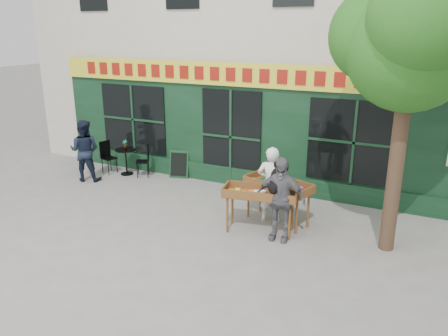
{
  "coord_description": "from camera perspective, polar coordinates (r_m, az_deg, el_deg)",
  "views": [
    {
      "loc": [
        4.8,
        -8.0,
        4.11
      ],
      "look_at": [
        0.67,
        0.5,
        1.09
      ],
      "focal_mm": 35.0,
      "sensor_mm": 36.0,
      "label": 1
    }
  ],
  "objects": [
    {
      "name": "potted_plant",
      "position": [
        12.98,
        -12.81,
        3.0
      ],
      "size": [
        0.15,
        0.1,
        0.28
      ],
      "primitive_type": "imported",
      "rotation": [
        0.0,
        0.0,
        0.01
      ],
      "color": "gray",
      "rests_on": "bistro_table"
    },
    {
      "name": "man_right",
      "position": [
        8.8,
        7.35,
        -4.04
      ],
      "size": [
        1.04,
        0.47,
        1.74
      ],
      "primitive_type": "imported",
      "rotation": [
        0.0,
        0.0,
        0.05
      ],
      "color": "#57575C",
      "rests_on": "ground"
    },
    {
      "name": "bistro_chair_right",
      "position": [
        12.78,
        -10.23,
        1.3
      ],
      "size": [
        0.5,
        0.5,
        0.95
      ],
      "rotation": [
        0.0,
        0.0,
        -1.04
      ],
      "color": "black",
      "rests_on": "ground"
    },
    {
      "name": "dog",
      "position": [
        8.76,
        6.86,
        -1.19
      ],
      "size": [
        0.44,
        0.65,
        0.6
      ],
      "primitive_type": null,
      "rotation": [
        0.0,
        0.0,
        0.18
      ],
      "color": "black",
      "rests_on": "book_cart_center"
    },
    {
      "name": "book_cart_center",
      "position": [
        9.07,
        4.76,
        -3.58
      ],
      "size": [
        1.59,
        0.88,
        0.99
      ],
      "rotation": [
        0.0,
        0.0,
        0.18
      ],
      "color": "brown",
      "rests_on": "ground"
    },
    {
      "name": "chalkboard",
      "position": [
        12.59,
        -5.93,
        0.49
      ],
      "size": [
        0.59,
        0.32,
        0.79
      ],
      "rotation": [
        0.0,
        0.0,
        0.25
      ],
      "color": "black",
      "rests_on": "ground"
    },
    {
      "name": "street_tree",
      "position": [
        8.37,
        23.78,
        16.29
      ],
      "size": [
        3.05,
        2.9,
        5.6
      ],
      "color": "#382619",
      "rests_on": "ground"
    },
    {
      "name": "ground",
      "position": [
        10.19,
        -4.64,
        -6.11
      ],
      "size": [
        80.0,
        80.0,
        0.0
      ],
      "primitive_type": "plane",
      "color": "slate",
      "rests_on": "ground"
    },
    {
      "name": "man_left",
      "position": [
        12.79,
        -17.75,
        2.19
      ],
      "size": [
        1.02,
        0.91,
        1.73
      ],
      "primitive_type": "imported",
      "rotation": [
        0.0,
        0.0,
        3.5
      ],
      "color": "black",
      "rests_on": "ground"
    },
    {
      "name": "building",
      "position": [
        14.8,
        7.44,
        20.95
      ],
      "size": [
        14.0,
        7.26,
        10.0
      ],
      "color": "beige",
      "rests_on": "ground"
    },
    {
      "name": "bistro_chair_left",
      "position": [
        13.41,
        -15.05,
        1.76
      ],
      "size": [
        0.44,
        0.44,
        0.95
      ],
      "rotation": [
        0.0,
        0.0,
        1.32
      ],
      "color": "black",
      "rests_on": "ground"
    },
    {
      "name": "book_cart_right",
      "position": [
        9.57,
        7.09,
        -2.51
      ],
      "size": [
        1.62,
        1.03,
        0.99
      ],
      "rotation": [
        0.0,
        0.0,
        -0.3
      ],
      "color": "brown",
      "rests_on": "ground"
    },
    {
      "name": "woman",
      "position": [
        9.64,
        6.18,
        -2.15
      ],
      "size": [
        0.69,
        0.51,
        1.7
      ],
      "primitive_type": "imported",
      "rotation": [
        0.0,
        0.0,
        3.33
      ],
      "color": "white",
      "rests_on": "ground"
    },
    {
      "name": "bistro_table",
      "position": [
        13.08,
        -12.7,
        1.46
      ],
      "size": [
        0.6,
        0.6,
        0.76
      ],
      "color": "black",
      "rests_on": "ground"
    }
  ]
}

